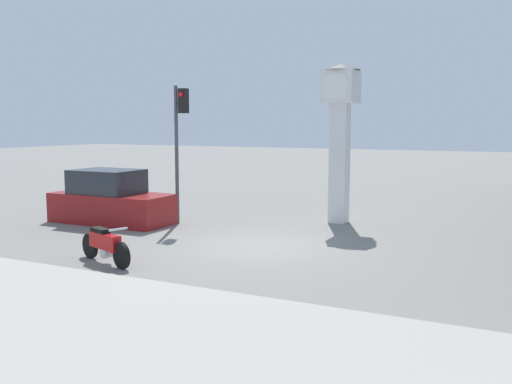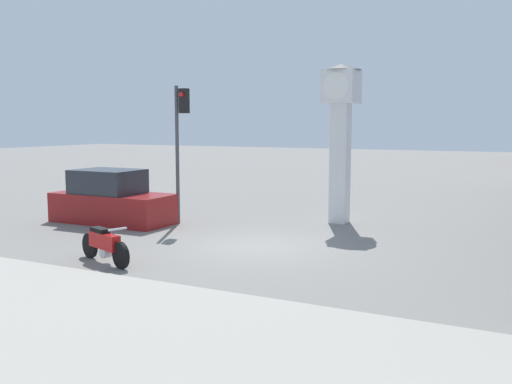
{
  "view_description": "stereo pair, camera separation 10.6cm",
  "coord_description": "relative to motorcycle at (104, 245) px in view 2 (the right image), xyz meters",
  "views": [
    {
      "loc": [
        6.77,
        -13.72,
        3.34
      ],
      "look_at": [
        -0.46,
        0.75,
        1.4
      ],
      "focal_mm": 40.0,
      "sensor_mm": 36.0,
      "label": 1
    },
    {
      "loc": [
        6.86,
        -13.67,
        3.34
      ],
      "look_at": [
        -0.46,
        0.75,
        1.4
      ],
      "focal_mm": 40.0,
      "sensor_mm": 36.0,
      "label": 2
    }
  ],
  "objects": [
    {
      "name": "ground_plane",
      "position": [
        2.48,
        3.33,
        -0.45
      ],
      "size": [
        120.0,
        120.0,
        0.0
      ],
      "primitive_type": "plane",
      "color": "slate"
    },
    {
      "name": "sidewalk_strip",
      "position": [
        2.48,
        -4.0,
        -0.4
      ],
      "size": [
        36.0,
        6.0,
        0.1
      ],
      "color": "#9E998E",
      "rests_on": "ground_plane"
    },
    {
      "name": "motorcycle",
      "position": [
        0.0,
        0.0,
        0.0
      ],
      "size": [
        2.03,
        0.85,
        0.94
      ],
      "rotation": [
        0.0,
        0.0,
        -0.34
      ],
      "color": "black",
      "rests_on": "ground_plane"
    },
    {
      "name": "clock_tower",
      "position": [
        3.21,
        7.98,
        3.04
      ],
      "size": [
        1.3,
        1.3,
        5.3
      ],
      "color": "white",
      "rests_on": "ground_plane"
    },
    {
      "name": "traffic_light",
      "position": [
        -1.44,
        5.38,
        2.68
      ],
      "size": [
        0.5,
        0.35,
        4.58
      ],
      "color": "#47474C",
      "rests_on": "ground_plane"
    },
    {
      "name": "parked_car",
      "position": [
        -3.7,
        4.52,
        0.3
      ],
      "size": [
        4.2,
        1.81,
        1.8
      ],
      "rotation": [
        0.0,
        0.0,
        0.0
      ],
      "color": "maroon",
      "rests_on": "ground_plane"
    }
  ]
}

